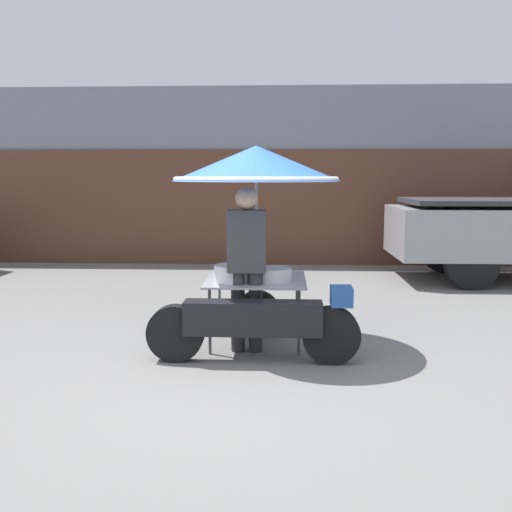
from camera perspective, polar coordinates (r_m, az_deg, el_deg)
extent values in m
plane|color=slate|center=(5.07, -3.24, -12.49)|extent=(36.00, 36.00, 0.00)
cube|color=gray|center=(12.42, 0.41, 7.96)|extent=(28.00, 2.00, 3.52)
cube|color=#563323|center=(11.41, 0.20, 4.86)|extent=(23.80, 0.06, 2.29)
cylinder|color=black|center=(5.50, 7.54, -7.86)|extent=(0.55, 0.14, 0.55)
cylinder|color=black|center=(5.58, -8.05, -7.65)|extent=(0.55, 0.14, 0.55)
cube|color=black|center=(5.45, -0.31, -6.21)|extent=(1.32, 0.24, 0.32)
cube|color=#234C93|center=(5.42, 8.53, -3.99)|extent=(0.20, 0.24, 0.18)
cylinder|color=black|center=(6.44, 0.15, -5.69)|extent=(0.50, 0.14, 0.50)
cylinder|color=#515156|center=(5.69, 4.31, -6.64)|extent=(0.03, 0.03, 0.67)
cylinder|color=#515156|center=(6.54, 4.10, -4.69)|extent=(0.03, 0.03, 0.67)
cylinder|color=#515156|center=(5.73, -4.65, -6.53)|extent=(0.03, 0.03, 0.67)
cylinder|color=#515156|center=(6.58, -3.67, -4.61)|extent=(0.03, 0.03, 0.67)
cube|color=#9E9EA3|center=(6.05, 0.02, -2.37)|extent=(1.04, 1.03, 0.02)
cylinder|color=#B2B2B7|center=(5.97, 0.02, 2.57)|extent=(0.03, 0.03, 1.03)
cone|color=blue|center=(5.95, 0.02, 9.25)|extent=(1.74, 1.74, 0.36)
torus|color=white|center=(5.95, 0.02, 7.70)|extent=(1.70, 1.70, 0.05)
cylinder|color=silver|center=(5.87, -2.35, -1.74)|extent=(0.38, 0.38, 0.17)
cylinder|color=#B7B7BC|center=(5.87, 1.73, -1.87)|extent=(0.38, 0.38, 0.14)
cylinder|color=#2D2D33|center=(5.80, -1.82, -5.57)|extent=(0.14, 0.14, 0.82)
cylinder|color=#2D2D33|center=(5.79, -0.03, -5.59)|extent=(0.14, 0.14, 0.82)
cube|color=#38383D|center=(5.67, -0.94, 1.51)|extent=(0.38, 0.22, 0.62)
sphere|color=tan|center=(5.64, -0.95, 5.75)|extent=(0.22, 0.22, 0.22)
cylinder|color=black|center=(9.58, 20.78, -0.63)|extent=(0.84, 0.24, 0.84)
cylinder|color=black|center=(11.05, 18.32, 0.57)|extent=(0.84, 0.24, 0.84)
cube|color=#2D2D33|center=(10.40, 22.59, 5.07)|extent=(2.83, 1.75, 0.08)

